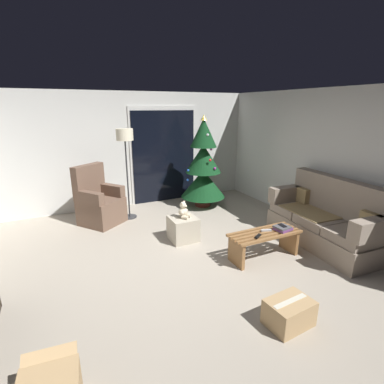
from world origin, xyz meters
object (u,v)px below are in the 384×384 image
Objects in this scene: couch at (326,220)px; christmas_tree at (203,167)px; floor_lamp at (125,143)px; armchair at (99,203)px; cardboard_box_taped_mid_floor at (289,313)px; ottoman at (183,229)px; coffee_table at (264,241)px; book_stack at (283,228)px; teddy_bear_cream at (184,211)px; cell_phone at (282,225)px; remote_black at (258,236)px; remote_silver at (266,230)px.

couch is 2.76m from christmas_tree.
christmas_tree reaches higher than floor_lamp.
armchair is at bearing 141.87° from couch.
armchair is 3.94m from cardboard_box_taped_mid_floor.
christmas_tree is at bearing 51.79° from ottoman.
book_stack is (0.29, -0.05, 0.17)m from coffee_table.
christmas_tree is at bearing 90.09° from book_stack.
couch is at bearing -28.63° from ottoman.
teddy_bear_cream is (1.15, -1.40, 0.12)m from armchair.
coffee_table is at bearing 177.85° from couch.
floor_lamp is at bearing -179.54° from christmas_tree.
armchair is 2.57× the size of ottoman.
cell_phone is at bearing -89.90° from christmas_tree.
cell_phone is 0.29× the size of cardboard_box_taped_mid_floor.
teddy_bear_cream is at bearing -50.48° from armchair.
teddy_bear_cream is at bearing -68.18° from floor_lamp.
floor_lamp is (0.58, 0.03, 1.10)m from armchair.
remote_black is at bearing -64.76° from floor_lamp.
couch is 7.58× the size of book_stack.
remote_silver is 1.37m from teddy_bear_cream.
remote_silver reaches higher than coffee_table.
christmas_tree is at bearing 13.56° from remote_silver.
cardboard_box_taped_mid_floor is (-1.88, -1.19, -0.26)m from couch.
remote_silver is 0.09× the size of floor_lamp.
cell_phone is at bearing -7.32° from coffee_table.
christmas_tree is at bearing 0.46° from floor_lamp.
book_stack is at bearing -89.91° from christmas_tree.
cardboard_box_taped_mid_floor is (-0.96, -3.75, -0.76)m from christmas_tree.
remote_black is at bearing -175.85° from book_stack.
cell_phone is at bearing 51.28° from cardboard_box_taped_mid_floor.
christmas_tree is at bearing 1.09° from armchair.
couch is 13.82× the size of cell_phone.
remote_black is 0.59× the size of book_stack.
floor_lamp is (-1.45, 2.47, 1.09)m from remote_silver.
book_stack is 3.24m from floor_lamp.
teddy_bear_cream is (0.01, -0.01, 0.32)m from ottoman.
book_stack is (0.48, 0.04, 0.02)m from remote_black.
armchair reaches higher than coffee_table.
christmas_tree is 1.13× the size of floor_lamp.
christmas_tree is 1.95m from ottoman.
cell_phone reaches higher than cardboard_box_taped_mid_floor.
cell_phone is (0.00, 0.01, 0.04)m from book_stack.
teddy_bear_cream reaches higher than coffee_table.
teddy_bear_cream reaches higher than cell_phone.
remote_black is 2.68m from christmas_tree.
armchair is at bearing 58.99° from remote_silver.
book_stack is 0.92× the size of teddy_bear_cream.
cardboard_box_taped_mid_floor is (0.17, -2.30, -0.38)m from teddy_bear_cream.
floor_lamp reaches higher than remote_silver.
cell_phone reaches higher than ottoman.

